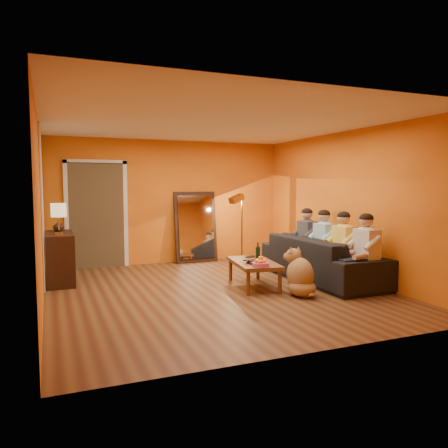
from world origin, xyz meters
name	(u,v)px	position (x,y,z in m)	size (l,w,h in m)	color
room_shell	(207,207)	(0.00, 0.37, 1.30)	(5.00, 5.50, 2.60)	brown
white_accent	(42,206)	(-2.48, 1.75, 1.30)	(0.02, 1.90, 2.58)	white
doorway_recess	(96,215)	(-1.50, 2.83, 1.05)	(1.06, 0.30, 2.10)	#3F2D19
door_jamb_left	(66,216)	(-2.07, 2.71, 1.05)	(0.08, 0.06, 2.20)	white
door_jamb_right	(126,215)	(-0.93, 2.71, 1.05)	(0.08, 0.06, 2.20)	white
door_header	(95,162)	(-1.50, 2.71, 2.12)	(1.22, 0.06, 0.08)	white
mirror_frame	(196,227)	(0.55, 2.63, 0.76)	(0.92, 0.06, 1.52)	black
mirror_glass	(196,227)	(0.55, 2.59, 0.76)	(0.78, 0.02, 1.36)	white
sideboard	(60,258)	(-2.24, 1.55, 0.42)	(0.44, 1.18, 0.85)	black
table_lamp	(59,219)	(-2.24, 1.25, 1.10)	(0.24, 0.24, 0.51)	beige
sofa	(321,258)	(2.00, 0.05, 0.38)	(1.01, 2.59, 0.76)	black
coffee_table	(254,274)	(0.68, 0.02, 0.21)	(0.62, 1.22, 0.42)	brown
floor_lamp	(242,231)	(1.30, 1.86, 0.72)	(0.30, 0.24, 1.44)	#AC7A32
dog	(300,271)	(1.07, -0.76, 0.36)	(0.40, 0.62, 0.73)	olive
person_far_left	(366,253)	(2.13, -0.95, 0.61)	(0.70, 0.44, 1.22)	beige
person_mid_left	(344,248)	(2.13, -0.40, 0.61)	(0.70, 0.44, 1.22)	#EFCF4F
person_mid_right	(324,244)	(2.13, 0.15, 0.61)	(0.70, 0.44, 1.22)	#92C1E1
person_far_right	(307,241)	(2.13, 0.70, 0.61)	(0.70, 0.44, 1.22)	#35343A
fruit_bowl	(261,261)	(0.58, -0.43, 0.50)	(0.26, 0.26, 0.16)	#E04FA2
wine_bottle	(258,252)	(0.73, -0.03, 0.58)	(0.07, 0.07, 0.31)	black
tumbler	(257,257)	(0.80, 0.14, 0.46)	(0.09, 0.09, 0.09)	#B27F3F
laptop	(254,257)	(0.86, 0.37, 0.43)	(0.30, 0.19, 0.02)	black
book_lower	(249,263)	(0.50, -0.18, 0.43)	(0.17, 0.23, 0.02)	black
book_mid	(249,262)	(0.51, -0.17, 0.45)	(0.17, 0.23, 0.02)	#A22612
book_upper	(249,261)	(0.50, -0.19, 0.47)	(0.16, 0.21, 0.02)	black
vase	(58,226)	(-2.24, 1.80, 0.95)	(0.19, 0.19, 0.19)	black
flowers	(58,212)	(-2.24, 1.80, 1.19)	(0.17, 0.17, 0.45)	#A22612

